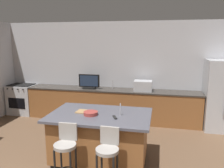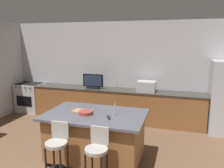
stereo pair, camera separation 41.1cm
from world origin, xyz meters
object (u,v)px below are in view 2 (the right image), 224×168
object	(u,v)px
kitchen_island	(96,137)
bar_stool_right	(97,154)
range_oven	(30,97)
bar_stool_left	(58,148)
tv_monitor	(93,82)
fruit_bowl	(86,113)
tv_remote	(109,117)
cutting_board	(82,111)
microwave	(146,86)

from	to	relation	value
kitchen_island	bar_stool_right	size ratio (longest dim) A/B	1.88
range_oven	bar_stool_right	distance (m)	4.55
kitchen_island	bar_stool_left	xyz separation A→B (m)	(-0.33, -0.80, 0.12)
tv_monitor	fruit_bowl	xyz separation A→B (m)	(0.76, -2.25, -0.12)
tv_monitor	bar_stool_right	bearing A→B (deg)	-67.29
bar_stool_right	kitchen_island	bearing A→B (deg)	114.17
kitchen_island	bar_stool_left	world-z (taller)	bar_stool_left
kitchen_island	bar_stool_right	world-z (taller)	bar_stool_right
tv_remote	cutting_board	world-z (taller)	tv_remote
kitchen_island	range_oven	bearing A→B (deg)	144.34
bar_stool_right	fruit_bowl	size ratio (longest dim) A/B	3.84
range_oven	bar_stool_right	bearing A→B (deg)	-41.27
bar_stool_right	fruit_bowl	world-z (taller)	fruit_bowl
range_oven	bar_stool_left	distance (m)	4.09
microwave	bar_stool_left	bearing A→B (deg)	-107.06
range_oven	bar_stool_right	size ratio (longest dim) A/B	0.94
fruit_bowl	range_oven	bearing A→B (deg)	141.89
range_oven	microwave	distance (m)	3.73
bar_stool_left	microwave	bearing A→B (deg)	69.96
microwave	cutting_board	size ratio (longest dim) A/B	1.30
kitchen_island	range_oven	size ratio (longest dim) A/B	2.00
tv_monitor	microwave	bearing A→B (deg)	1.98
tv_remote	bar_stool_left	bearing A→B (deg)	-160.25
microwave	bar_stool_right	size ratio (longest dim) A/B	0.50
bar_stool_left	bar_stool_right	world-z (taller)	bar_stool_left
bar_stool_left	cutting_board	bearing A→B (deg)	83.19
microwave	tv_remote	distance (m)	2.38
bar_stool_left	tv_monitor	bearing A→B (deg)	98.09
tv_monitor	bar_stool_left	size ratio (longest dim) A/B	0.60
tv_monitor	bar_stool_right	xyz separation A→B (m)	(1.23, -2.95, -0.50)
microwave	tv_monitor	xyz separation A→B (m)	(-1.50, -0.05, 0.05)
tv_monitor	tv_remote	distance (m)	2.61
kitchen_island	cutting_board	distance (m)	0.53
fruit_bowl	tv_remote	size ratio (longest dim) A/B	1.48
range_oven	cutting_board	world-z (taller)	cutting_board
kitchen_island	bar_stool_right	distance (m)	0.86
tv_remote	kitchen_island	bearing A→B (deg)	127.97
cutting_board	bar_stool_right	bearing A→B (deg)	-53.84
kitchen_island	fruit_bowl	size ratio (longest dim) A/B	7.22
microwave	tv_remote	xyz separation A→B (m)	(-0.29, -2.36, -0.09)
cutting_board	kitchen_island	bearing A→B (deg)	-7.62
tv_monitor	kitchen_island	bearing A→B (deg)	-67.32
tv_monitor	tv_remote	xyz separation A→B (m)	(1.21, -2.31, -0.15)
microwave	tv_remote	world-z (taller)	microwave
kitchen_island	range_oven	distance (m)	3.80
fruit_bowl	tv_monitor	bearing A→B (deg)	108.56
range_oven	bar_stool_left	xyz separation A→B (m)	(2.76, -3.01, 0.14)
range_oven	tv_monitor	world-z (taller)	tv_monitor
range_oven	cutting_board	xyz separation A→B (m)	(2.82, -2.18, 0.48)
bar_stool_left	tv_remote	size ratio (longest dim) A/B	5.76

